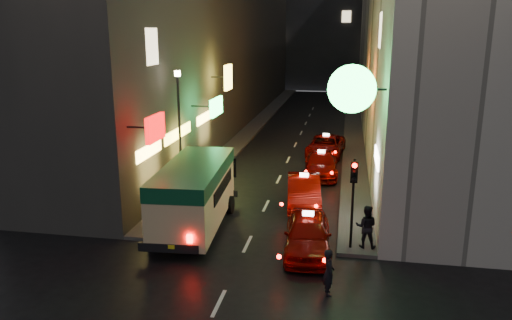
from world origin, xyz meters
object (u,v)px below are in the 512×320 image
Objects in this scene: taxi_near at (308,231)px; traffic_light at (354,185)px; pedestrian_crossing at (329,269)px; lamp_post at (180,127)px; minibus at (194,189)px.

taxi_near is 1.58× the size of traffic_light.
pedestrian_crossing is at bearing -73.30° from taxi_near.
pedestrian_crossing is at bearing -46.24° from lamp_post.
minibus is at bearing 37.01° from pedestrian_crossing.
minibus is 7.37m from pedestrian_crossing.
minibus is 3.85× the size of pedestrian_crossing.
lamp_post is (-7.50, 7.83, 2.85)m from pedestrian_crossing.
lamp_post is at bearing 28.55° from pedestrian_crossing.
pedestrian_crossing is 0.50× the size of traffic_light.
taxi_near is at bearing -36.01° from lamp_post.
pedestrian_crossing is (0.91, -3.04, 0.02)m from taxi_near.
lamp_post reaches higher than taxi_near.
taxi_near is 8.63m from lamp_post.
taxi_near is (4.87, -1.43, -0.94)m from minibus.
pedestrian_crossing is 3.83m from traffic_light.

